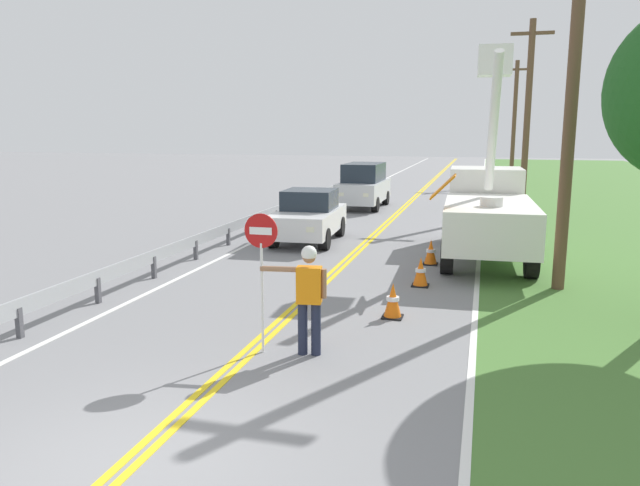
# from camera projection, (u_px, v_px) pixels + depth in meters

# --- Properties ---
(ground_plane) EXTENTS (160.00, 160.00, 0.00)m
(ground_plane) POSITION_uv_depth(u_px,v_px,m) (125.00, 468.00, 6.63)
(ground_plane) COLOR gray
(centerline_yellow_left) EXTENTS (0.11, 110.00, 0.01)m
(centerline_yellow_left) POSITION_uv_depth(u_px,v_px,m) (391.00, 217.00, 25.63)
(centerline_yellow_left) COLOR yellow
(centerline_yellow_left) RESTS_ON ground
(centerline_yellow_right) EXTENTS (0.11, 110.00, 0.01)m
(centerline_yellow_right) POSITION_uv_depth(u_px,v_px,m) (395.00, 217.00, 25.58)
(centerline_yellow_right) COLOR yellow
(centerline_yellow_right) RESTS_ON ground
(edge_line_right) EXTENTS (0.12, 110.00, 0.01)m
(edge_line_right) POSITION_uv_depth(u_px,v_px,m) (481.00, 221.00, 24.68)
(edge_line_right) COLOR silver
(edge_line_right) RESTS_ON ground
(edge_line_left) EXTENTS (0.12, 110.00, 0.01)m
(edge_line_left) POSITION_uv_depth(u_px,v_px,m) (312.00, 214.00, 26.53)
(edge_line_left) COLOR silver
(edge_line_left) RESTS_ON ground
(flagger_worker) EXTENTS (1.08, 0.30, 1.83)m
(flagger_worker) POSITION_uv_depth(u_px,v_px,m) (309.00, 293.00, 9.80)
(flagger_worker) COLOR #1E2338
(flagger_worker) RESTS_ON ground
(stop_sign_paddle) EXTENTS (0.56, 0.04, 2.33)m
(stop_sign_paddle) POSITION_uv_depth(u_px,v_px,m) (261.00, 252.00, 9.78)
(stop_sign_paddle) COLOR silver
(stop_sign_paddle) RESTS_ON ground
(utility_bucket_truck) EXTENTS (2.67, 6.88, 5.91)m
(utility_bucket_truck) POSITION_uv_depth(u_px,v_px,m) (487.00, 208.00, 17.52)
(utility_bucket_truck) COLOR white
(utility_bucket_truck) RESTS_ON ground
(oncoming_sedan_nearest) EXTENTS (2.08, 4.19, 1.70)m
(oncoming_sedan_nearest) POSITION_uv_depth(u_px,v_px,m) (309.00, 216.00, 19.97)
(oncoming_sedan_nearest) COLOR silver
(oncoming_sedan_nearest) RESTS_ON ground
(oncoming_suv_second) EXTENTS (1.93, 4.62, 2.10)m
(oncoming_suv_second) POSITION_uv_depth(u_px,v_px,m) (364.00, 185.00, 28.65)
(oncoming_suv_second) COLOR silver
(oncoming_suv_second) RESTS_ON ground
(utility_pole_near) EXTENTS (1.80, 0.28, 7.90)m
(utility_pole_near) POSITION_uv_depth(u_px,v_px,m) (571.00, 107.00, 13.37)
(utility_pole_near) COLOR brown
(utility_pole_near) RESTS_ON ground
(utility_pole_mid) EXTENTS (1.80, 0.28, 8.34)m
(utility_pole_mid) POSITION_uv_depth(u_px,v_px,m) (527.00, 114.00, 26.66)
(utility_pole_mid) COLOR brown
(utility_pole_mid) RESTS_ON ground
(utility_pole_far) EXTENTS (1.80, 0.28, 8.28)m
(utility_pole_far) POSITION_uv_depth(u_px,v_px,m) (514.00, 120.00, 41.64)
(utility_pole_far) COLOR brown
(utility_pole_far) RESTS_ON ground
(traffic_cone_lead) EXTENTS (0.40, 0.40, 0.70)m
(traffic_cone_lead) POSITION_uv_depth(u_px,v_px,m) (393.00, 301.00, 11.90)
(traffic_cone_lead) COLOR orange
(traffic_cone_lead) RESTS_ON ground
(traffic_cone_mid) EXTENTS (0.40, 0.40, 0.70)m
(traffic_cone_mid) POSITION_uv_depth(u_px,v_px,m) (421.00, 272.00, 14.30)
(traffic_cone_mid) COLOR orange
(traffic_cone_mid) RESTS_ON ground
(traffic_cone_tail) EXTENTS (0.40, 0.40, 0.70)m
(traffic_cone_tail) POSITION_uv_depth(u_px,v_px,m) (431.00, 252.00, 16.61)
(traffic_cone_tail) COLOR orange
(traffic_cone_tail) RESTS_ON ground
(guardrail_left_shoulder) EXTENTS (0.10, 32.00, 0.71)m
(guardrail_left_shoulder) POSITION_uv_depth(u_px,v_px,m) (265.00, 215.00, 22.62)
(guardrail_left_shoulder) COLOR #9EA0A3
(guardrail_left_shoulder) RESTS_ON ground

